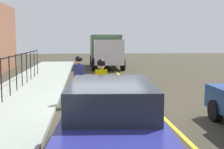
{
  "coord_description": "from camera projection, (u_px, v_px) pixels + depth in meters",
  "views": [
    {
      "loc": [
        -10.52,
        0.87,
        2.41
      ],
      "look_at": [
        1.29,
        -0.29,
        1.0
      ],
      "focal_mm": 47.64,
      "sensor_mm": 36.0,
      "label": 1
    }
  ],
  "objects": [
    {
      "name": "iron_fence",
      "position": [
        5.0,
        70.0,
        11.23
      ],
      "size": [
        16.0,
        0.04,
        1.6
      ],
      "color": "black",
      "rests_on": "sidewalk"
    },
    {
      "name": "sidewalk",
      "position": [
        11.0,
        106.0,
        10.42
      ],
      "size": [
        40.0,
        3.2,
        0.15
      ],
      "primitive_type": "cube",
      "color": "#919E93",
      "rests_on": "ground"
    },
    {
      "name": "parked_sedan_rear",
      "position": [
        111.0,
        122.0,
        5.7
      ],
      "size": [
        4.51,
        2.16,
        1.58
      ],
      "rotation": [
        0.0,
        0.0,
        3.07
      ],
      "color": "navy",
      "rests_on": "ground"
    },
    {
      "name": "ground_plane",
      "position": [
        107.0,
        106.0,
        10.76
      ],
      "size": [
        80.0,
        80.0,
        0.0
      ],
      "primitive_type": "plane",
      "color": "#373327"
    },
    {
      "name": "cyclist_follow",
      "position": [
        79.0,
        81.0,
        10.74
      ],
      "size": [
        1.71,
        0.37,
        1.83
      ],
      "rotation": [
        0.0,
        0.0,
        -0.04
      ],
      "color": "black",
      "rests_on": "ground"
    },
    {
      "name": "box_truck_background",
      "position": [
        106.0,
        49.0,
        25.25
      ],
      "size": [
        6.72,
        2.57,
        2.78
      ],
      "rotation": [
        0.0,
        0.0,
        3.15
      ],
      "color": "#3D5C3E",
      "rests_on": "ground"
    },
    {
      "name": "lane_line_centre",
      "position": [
        151.0,
        105.0,
        10.92
      ],
      "size": [
        36.0,
        0.12,
        0.01
      ],
      "primitive_type": "cube",
      "color": "yellow",
      "rests_on": "ground"
    },
    {
      "name": "cyclist_lead",
      "position": [
        101.0,
        89.0,
        8.95
      ],
      "size": [
        1.71,
        0.37,
        1.83
      ],
      "rotation": [
        0.0,
        0.0,
        -0.04
      ],
      "color": "black",
      "rests_on": "ground"
    }
  ]
}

